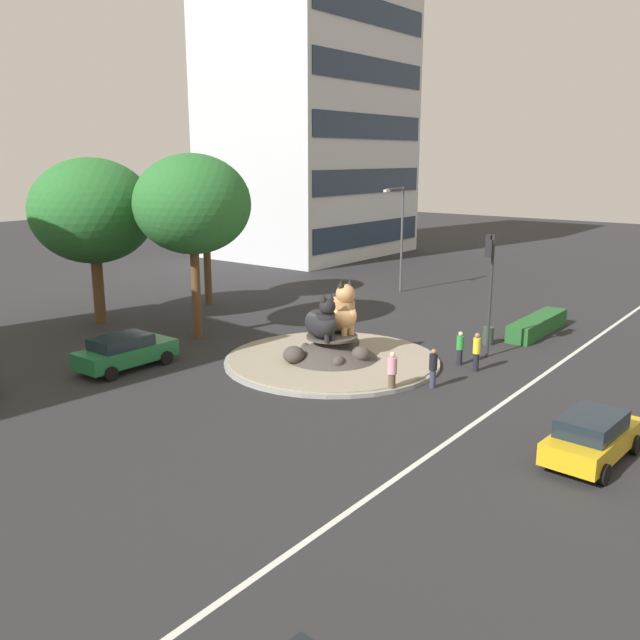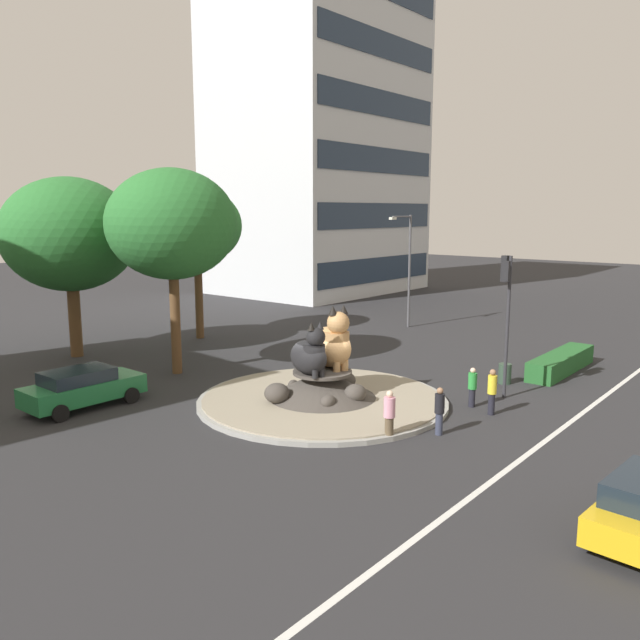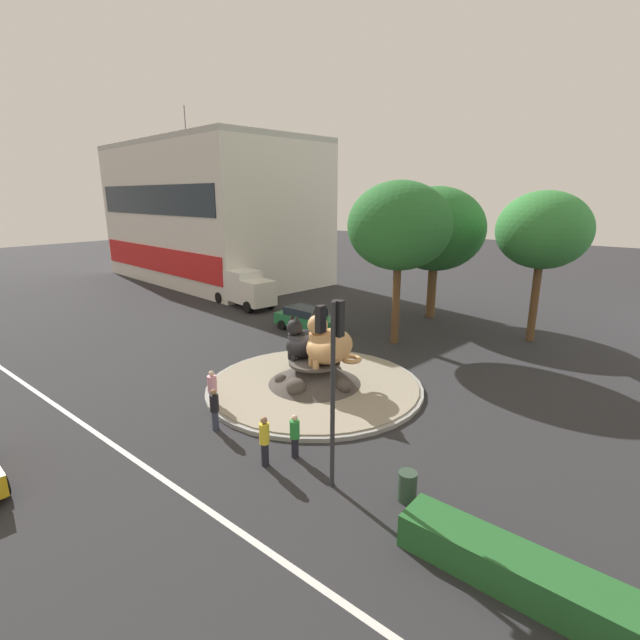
% 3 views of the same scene
% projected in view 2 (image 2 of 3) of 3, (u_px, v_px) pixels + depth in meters
% --- Properties ---
extents(ground_plane, '(160.00, 160.00, 0.00)m').
position_uv_depth(ground_plane, '(322.00, 402.00, 25.64)').
color(ground_plane, '#28282B').
extents(lane_centreline, '(112.00, 0.20, 0.01)m').
position_uv_depth(lane_centreline, '(530.00, 453.00, 20.31)').
color(lane_centreline, silver).
rests_on(lane_centreline, ground).
extents(roundabout_island, '(10.00, 10.00, 1.31)m').
position_uv_depth(roundabout_island, '(322.00, 392.00, 25.55)').
color(roundabout_island, gray).
rests_on(roundabout_island, ground).
extents(cat_statue_black, '(1.69, 2.09, 2.13)m').
position_uv_depth(cat_statue_black, '(310.00, 355.00, 24.72)').
color(cat_statue_black, black).
rests_on(cat_statue_black, roundabout_island).
extents(cat_statue_calico, '(2.25, 2.63, 2.62)m').
position_uv_depth(cat_statue_calico, '(332.00, 344.00, 25.84)').
color(cat_statue_calico, tan).
rests_on(cat_statue_calico, roundabout_island).
extents(traffic_light_mast, '(0.71, 0.54, 5.84)m').
position_uv_depth(traffic_light_mast, '(506.00, 296.00, 25.58)').
color(traffic_light_mast, '#2D2D33').
rests_on(traffic_light_mast, ground).
extents(office_tower, '(17.89, 14.10, 28.66)m').
position_uv_depth(office_tower, '(318.00, 137.00, 59.54)').
color(office_tower, silver).
rests_on(office_tower, ground).
extents(clipped_hedge_strip, '(5.99, 1.20, 0.90)m').
position_uv_depth(clipped_hedge_strip, '(561.00, 362.00, 30.47)').
color(clipped_hedge_strip, '#235B28').
rests_on(clipped_hedge_strip, ground).
extents(broadleaf_tree_behind_island, '(5.31, 5.31, 8.99)m').
position_uv_depth(broadleaf_tree_behind_island, '(197.00, 226.00, 37.53)').
color(broadleaf_tree_behind_island, brown).
rests_on(broadleaf_tree_behind_island, ground).
extents(second_tree_near_tower, '(5.96, 5.96, 9.53)m').
position_uv_depth(second_tree_near_tower, '(172.00, 225.00, 29.14)').
color(second_tree_near_tower, brown).
rests_on(second_tree_near_tower, ground).
extents(third_tree_left, '(6.87, 6.87, 9.32)m').
position_uv_depth(third_tree_left, '(69.00, 235.00, 32.74)').
color(third_tree_left, brown).
rests_on(third_tree_left, ground).
extents(streetlight_arm, '(2.25, 0.32, 7.32)m').
position_uv_depth(streetlight_arm, '(407.00, 263.00, 41.37)').
color(streetlight_arm, '#4C4C51').
rests_on(streetlight_arm, ground).
extents(pedestrian_pink_shirt, '(0.39, 0.39, 1.71)m').
position_uv_depth(pedestrian_pink_shirt, '(389.00, 414.00, 21.35)').
color(pedestrian_pink_shirt, brown).
rests_on(pedestrian_pink_shirt, ground).
extents(pedestrian_green_shirt, '(0.34, 0.34, 1.58)m').
position_uv_depth(pedestrian_green_shirt, '(472.00, 386.00, 24.94)').
color(pedestrian_green_shirt, black).
rests_on(pedestrian_green_shirt, ground).
extents(pedestrian_black_shirt, '(0.34, 0.34, 1.67)m').
position_uv_depth(pedestrian_black_shirt, '(439.00, 410.00, 21.83)').
color(pedestrian_black_shirt, '#33384C').
rests_on(pedestrian_black_shirt, ground).
extents(pedestrian_yellow_shirt, '(0.33, 0.33, 1.76)m').
position_uv_depth(pedestrian_yellow_shirt, '(492.00, 390.00, 23.98)').
color(pedestrian_yellow_shirt, black).
rests_on(pedestrian_yellow_shirt, ground).
extents(parked_car_right, '(4.56, 2.14, 1.55)m').
position_uv_depth(parked_car_right, '(82.00, 387.00, 24.86)').
color(parked_car_right, '#1E6B38').
rests_on(parked_car_right, ground).
extents(litter_bin, '(0.56, 0.56, 0.90)m').
position_uv_depth(litter_bin, '(505.00, 374.00, 28.39)').
color(litter_bin, '#2D4233').
rests_on(litter_bin, ground).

